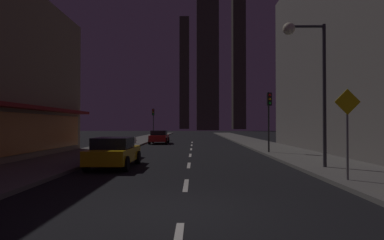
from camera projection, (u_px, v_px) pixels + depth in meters
The scene contains 15 objects.
ground_plane at pixel (192, 142), 39.36m from camera, with size 78.00×136.00×0.10m, color black.
sidewalk_right at pixel (248, 141), 39.30m from camera, with size 4.00×76.00×0.15m, color #605E59.
sidewalk_left at pixel (137, 141), 39.42m from camera, with size 4.00×76.00×0.15m, color #605E59.
lane_marking_center at pixel (190, 155), 20.97m from camera, with size 0.16×33.40×0.01m.
building_apartment_right at pixel (384, 53), 23.36m from camera, with size 11.00×20.00×14.94m, color slate.
skyscraper_distant_tall at pixel (184, 73), 166.93m from camera, with size 5.02×6.63×59.50m, color #3E3B2E.
skyscraper_distant_mid at pixel (207, 44), 123.74m from camera, with size 8.60×7.84×68.37m, color #444033.
skyscraper_distant_short at pixel (239, 50), 156.05m from camera, with size 6.27×7.29×79.25m, color #3F3C2F.
car_parked_near at pixel (114, 152), 15.05m from camera, with size 1.98×4.24×1.45m.
car_parked_far at pixel (159, 137), 34.20m from camera, with size 1.98×4.24×1.45m.
fire_hydrant_far_left at pixel (135, 140), 32.31m from camera, with size 0.42×0.30×0.65m.
traffic_light_near_right at pixel (269, 109), 21.76m from camera, with size 0.32×0.48×4.20m.
traffic_light_far_left at pixel (153, 117), 43.58m from camera, with size 0.32×0.48×4.20m.
street_lamp_right at pixel (306, 59), 14.20m from camera, with size 1.96×0.56×6.58m.
pedestrian_crossing_sign at pixel (347, 126), 10.81m from camera, with size 0.91×0.08×3.15m.
Camera 1 is at (0.29, -7.40, 2.05)m, focal length 29.18 mm.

